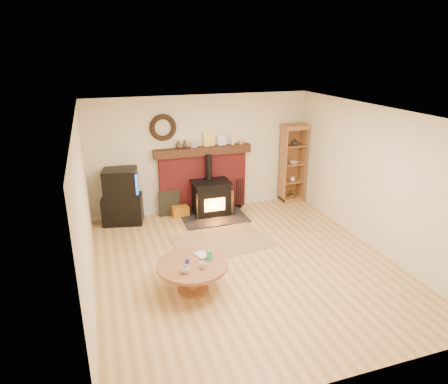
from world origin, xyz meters
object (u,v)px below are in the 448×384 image
object	(u,v)px
tv_unit	(122,197)
curio_cabinet	(292,163)
wood_stove	(211,199)
coffee_table	(193,269)

from	to	relation	value
tv_unit	curio_cabinet	distance (m)	4.03
wood_stove	tv_unit	size ratio (longest dim) A/B	1.18
curio_cabinet	wood_stove	bearing A→B (deg)	-172.50
tv_unit	curio_cabinet	size ratio (longest dim) A/B	0.64
wood_stove	coffee_table	bearing A→B (deg)	-111.99
curio_cabinet	coffee_table	xyz separation A→B (m)	(-3.22, -3.05, -0.56)
tv_unit	curio_cabinet	xyz separation A→B (m)	(4.01, 0.09, 0.37)
tv_unit	coffee_table	bearing A→B (deg)	-75.04
tv_unit	coffee_table	xyz separation A→B (m)	(0.79, -2.96, -0.19)
coffee_table	wood_stove	bearing A→B (deg)	68.01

